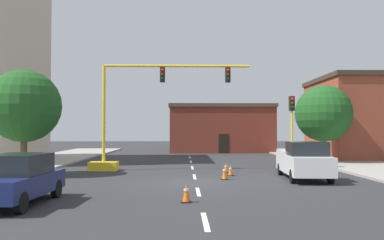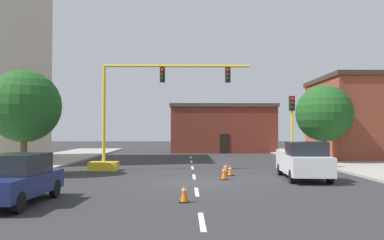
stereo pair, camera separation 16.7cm
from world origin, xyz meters
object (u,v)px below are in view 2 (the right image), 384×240
Objects in this scene: pickup_truck_white at (303,161)px; traffic_cone_roadside_d at (226,168)px; sedan_navy_near_left at (15,179)px; traffic_light_pole_right at (292,116)px; tree_right_mid at (324,113)px; traffic_cone_roadside_b at (224,172)px; traffic_cone_roadside_a at (230,170)px; tree_left_near at (24,106)px; traffic_cone_roadside_c at (184,193)px; traffic_signal_gantry at (125,134)px.

pickup_truck_white is 5.01m from traffic_cone_roadside_d.
sedan_navy_near_left is at bearing -149.59° from pickup_truck_white.
traffic_light_pole_right is 17.70m from sedan_navy_near_left.
pickup_truck_white is at bearing -114.72° from tree_right_mid.
sedan_navy_near_left is at bearing -136.88° from traffic_light_pole_right.
sedan_navy_near_left is 5.99× the size of traffic_cone_roadside_b.
traffic_cone_roadside_a reaches higher than traffic_cone_roadside_d.
tree_left_near is 10.05m from sedan_navy_near_left.
traffic_cone_roadside_d is at bearing 51.20° from sedan_navy_near_left.
tree_right_mid is 1.33× the size of sedan_navy_near_left.
traffic_cone_roadside_c is (-6.21, -6.77, -0.64)m from pickup_truck_white.
traffic_cone_roadside_b is (-0.52, -1.87, 0.07)m from traffic_cone_roadside_a.
traffic_cone_roadside_d is (-4.47, -1.64, -3.23)m from traffic_light_pole_right.
traffic_cone_roadside_d is (-8.33, -6.71, -3.60)m from tree_right_mid.
traffic_signal_gantry is 17.08× the size of traffic_cone_roadside_d.
traffic_cone_roadside_a is (6.41, -3.17, -2.01)m from traffic_signal_gantry.
traffic_signal_gantry reaches higher than tree_left_near.
tree_right_mid reaches higher than traffic_cone_roadside_c.
tree_right_mid is at bearing 45.69° from sedan_navy_near_left.
traffic_light_pole_right is 13.95m from traffic_cone_roadside_c.
traffic_cone_roadside_c is at bearing -43.50° from tree_left_near.
traffic_cone_roadside_c is 1.14× the size of traffic_cone_roadside_d.
sedan_navy_near_left is 12.20m from traffic_cone_roadside_a.
traffic_signal_gantry reaches higher than traffic_cone_roadside_d.
sedan_navy_near_left is 5.87m from traffic_cone_roadside_c.
traffic_cone_roadside_a is at bearing 73.24° from traffic_cone_roadside_c.
sedan_navy_near_left reaches higher than traffic_cone_roadside_d.
tree_left_near reaches higher than traffic_cone_roadside_c.
tree_left_near reaches higher than pickup_truck_white.
traffic_cone_roadside_c is (-2.57, -8.52, 0.04)m from traffic_cone_roadside_a.
traffic_signal_gantry reaches higher than pickup_truck_white.
tree_right_mid is 11.29m from traffic_cone_roadside_d.
tree_left_near is at bearing -169.49° from traffic_light_pole_right.
pickup_truck_white is 4.10m from traffic_cone_roadside_a.
traffic_light_pole_right is 5.57m from pickup_truck_white.
pickup_truck_white reaches higher than traffic_cone_roadside_c.
traffic_cone_roadside_c is at bearing -120.76° from traffic_light_pole_right.
traffic_cone_roadside_d is at bearing 82.77° from traffic_cone_roadside_b.
traffic_signal_gantry reaches higher than traffic_cone_roadside_a.
traffic_light_pole_right reaches higher than pickup_truck_white.
traffic_cone_roadside_a is (11.71, -0.16, -3.64)m from tree_left_near.
pickup_truck_white is 1.21× the size of sedan_navy_near_left.
tree_right_mid is at bearing 57.17° from traffic_cone_roadside_c.
traffic_cone_roadside_a is at bearing -135.06° from tree_right_mid.
sedan_navy_near_left is 6.61× the size of traffic_cone_roadside_c.
tree_left_near is 12.25m from traffic_cone_roadside_d.
pickup_truck_white reaches higher than traffic_cone_roadside_b.
pickup_truck_white is 8.92× the size of traffic_cone_roadside_a.
traffic_signal_gantry is 1.69× the size of tree_right_mid.
tree_left_near is (-16.09, -2.98, 0.41)m from traffic_light_pole_right.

